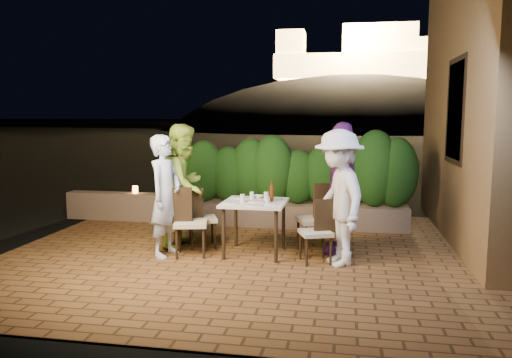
% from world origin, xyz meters
% --- Properties ---
extents(ground, '(400.00, 400.00, 0.00)m').
position_xyz_m(ground, '(0.00, 0.00, -0.02)').
color(ground, black).
rests_on(ground, ground).
extents(terrace_floor, '(7.00, 6.00, 0.15)m').
position_xyz_m(terrace_floor, '(0.00, 0.50, -0.07)').
color(terrace_floor, brown).
rests_on(terrace_floor, ground).
extents(building_wall, '(1.60, 5.00, 5.00)m').
position_xyz_m(building_wall, '(3.60, 2.00, 2.50)').
color(building_wall, olive).
rests_on(building_wall, ground).
extents(window_pane, '(0.08, 1.00, 1.40)m').
position_xyz_m(window_pane, '(2.82, 1.50, 2.00)').
color(window_pane, black).
rests_on(window_pane, building_wall).
extents(window_frame, '(0.06, 1.15, 1.55)m').
position_xyz_m(window_frame, '(2.81, 1.50, 2.00)').
color(window_frame, black).
rests_on(window_frame, building_wall).
extents(planter, '(4.20, 0.55, 0.40)m').
position_xyz_m(planter, '(0.20, 2.30, 0.20)').
color(planter, brown).
rests_on(planter, ground).
extents(hedge, '(4.00, 0.70, 1.10)m').
position_xyz_m(hedge, '(0.20, 2.30, 0.95)').
color(hedge, '#1A4412').
rests_on(hedge, planter).
extents(parapet, '(2.20, 0.30, 0.50)m').
position_xyz_m(parapet, '(-2.80, 2.30, 0.25)').
color(parapet, brown).
rests_on(parapet, ground).
extents(hill, '(52.00, 40.00, 22.00)m').
position_xyz_m(hill, '(2.00, 60.00, -4.00)').
color(hill, black).
rests_on(hill, ground).
extents(fortress, '(26.00, 8.00, 8.00)m').
position_xyz_m(fortress, '(2.00, 60.00, 10.50)').
color(fortress, '#FFCC7A').
rests_on(fortress, hill).
extents(dining_table, '(0.88, 0.88, 0.75)m').
position_xyz_m(dining_table, '(-0.00, 0.45, 0.38)').
color(dining_table, white).
rests_on(dining_table, ground).
extents(plate_nw, '(0.22, 0.22, 0.01)m').
position_xyz_m(plate_nw, '(-0.29, 0.25, 0.76)').
color(plate_nw, white).
rests_on(plate_nw, dining_table).
extents(plate_sw, '(0.23, 0.23, 0.01)m').
position_xyz_m(plate_sw, '(-0.27, 0.70, 0.76)').
color(plate_sw, white).
rests_on(plate_sw, dining_table).
extents(plate_ne, '(0.20, 0.20, 0.01)m').
position_xyz_m(plate_ne, '(0.24, 0.26, 0.76)').
color(plate_ne, white).
rests_on(plate_ne, dining_table).
extents(plate_se, '(0.21, 0.21, 0.01)m').
position_xyz_m(plate_se, '(0.24, 0.67, 0.76)').
color(plate_se, white).
rests_on(plate_se, dining_table).
extents(plate_centre, '(0.24, 0.24, 0.01)m').
position_xyz_m(plate_centre, '(0.01, 0.42, 0.76)').
color(plate_centre, white).
rests_on(plate_centre, dining_table).
extents(plate_front, '(0.21, 0.21, 0.01)m').
position_xyz_m(plate_front, '(0.06, 0.13, 0.76)').
color(plate_front, white).
rests_on(plate_front, dining_table).
extents(glass_nw, '(0.07, 0.07, 0.11)m').
position_xyz_m(glass_nw, '(-0.15, 0.34, 0.81)').
color(glass_nw, silver).
rests_on(glass_nw, dining_table).
extents(glass_sw, '(0.06, 0.06, 0.11)m').
position_xyz_m(glass_sw, '(-0.08, 0.63, 0.80)').
color(glass_sw, silver).
rests_on(glass_sw, dining_table).
extents(glass_ne, '(0.06, 0.06, 0.10)m').
position_xyz_m(glass_ne, '(0.18, 0.38, 0.80)').
color(glass_ne, silver).
rests_on(glass_ne, dining_table).
extents(glass_se, '(0.07, 0.07, 0.11)m').
position_xyz_m(glass_se, '(0.14, 0.60, 0.81)').
color(glass_se, silver).
rests_on(glass_se, dining_table).
extents(beer_bottle, '(0.06, 0.06, 0.29)m').
position_xyz_m(beer_bottle, '(0.23, 0.48, 0.90)').
color(beer_bottle, '#4E250D').
rests_on(beer_bottle, dining_table).
extents(bowl, '(0.20, 0.20, 0.04)m').
position_xyz_m(bowl, '(-0.01, 0.73, 0.77)').
color(bowl, white).
rests_on(bowl, dining_table).
extents(chair_left_front, '(0.53, 0.53, 0.96)m').
position_xyz_m(chair_left_front, '(-0.86, 0.22, 0.48)').
color(chair_left_front, black).
rests_on(chair_left_front, ground).
extents(chair_left_back, '(0.53, 0.53, 0.88)m').
position_xyz_m(chair_left_back, '(-0.83, 0.69, 0.44)').
color(chair_left_back, black).
rests_on(chair_left_back, ground).
extents(chair_right_front, '(0.50, 0.50, 0.84)m').
position_xyz_m(chair_right_front, '(0.86, 0.19, 0.42)').
color(chair_right_front, black).
rests_on(chair_right_front, ground).
extents(chair_right_back, '(0.59, 0.59, 0.98)m').
position_xyz_m(chair_right_back, '(0.82, 0.68, 0.49)').
color(chair_right_back, black).
rests_on(chair_right_back, ground).
extents(diner_blue, '(0.51, 0.68, 1.68)m').
position_xyz_m(diner_blue, '(-1.20, 0.16, 0.84)').
color(diner_blue, silver).
rests_on(diner_blue, ground).
extents(diner_green, '(0.81, 0.97, 1.81)m').
position_xyz_m(diner_green, '(-1.11, 0.74, 0.91)').
color(diner_green, '#A7D141').
rests_on(diner_green, ground).
extents(diner_white, '(1.05, 1.31, 1.76)m').
position_xyz_m(diner_white, '(1.14, 0.16, 0.88)').
color(diner_white, white).
rests_on(diner_white, ground).
extents(diner_purple, '(0.55, 1.12, 1.85)m').
position_xyz_m(diner_purple, '(1.19, 0.74, 0.92)').
color(diner_purple, '#692674').
rests_on(diner_purple, ground).
extents(parapet_lamp, '(0.10, 0.10, 0.14)m').
position_xyz_m(parapet_lamp, '(-2.59, 2.30, 0.57)').
color(parapet_lamp, orange).
rests_on(parapet_lamp, parapet).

